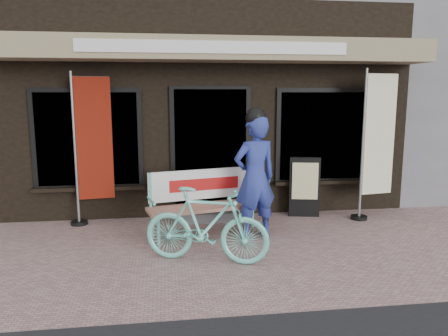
{
  "coord_description": "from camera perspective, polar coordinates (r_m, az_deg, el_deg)",
  "views": [
    {
      "loc": [
        -0.76,
        -5.28,
        2.09
      ],
      "look_at": [
        0.05,
        0.7,
        1.05
      ],
      "focal_mm": 35.0,
      "sensor_mm": 36.0,
      "label": 1
    }
  ],
  "objects": [
    {
      "name": "ground",
      "position": [
        5.73,
        0.43,
        -11.62
      ],
      "size": [
        70.0,
        70.0,
        0.0
      ],
      "primitive_type": "plane",
      "color": "#A88581",
      "rests_on": "ground"
    },
    {
      "name": "storefront",
      "position": [
        10.31,
        -3.62,
        14.79
      ],
      "size": [
        7.0,
        6.77,
        6.0
      ],
      "color": "black",
      "rests_on": "ground"
    },
    {
      "name": "bench",
      "position": [
        6.46,
        -2.26,
        -3.85
      ],
      "size": [
        1.84,
        0.84,
        0.97
      ],
      "rotation": [
        0.0,
        0.0,
        0.23
      ],
      "color": "#6FD9C5",
      "rests_on": "ground"
    },
    {
      "name": "person",
      "position": [
        6.25,
        4.07,
        -0.94
      ],
      "size": [
        0.74,
        0.59,
        1.89
      ],
      "rotation": [
        0.0,
        0.0,
        0.27
      ],
      "color": "navy",
      "rests_on": "ground"
    },
    {
      "name": "bicycle",
      "position": [
        5.44,
        -2.34,
        -7.48
      ],
      "size": [
        1.64,
        0.96,
        0.95
      ],
      "primitive_type": "imported",
      "rotation": [
        0.0,
        0.0,
        1.22
      ],
      "color": "#6FD9C5",
      "rests_on": "ground"
    },
    {
      "name": "nobori_red",
      "position": [
        7.2,
        -16.95,
        2.64
      ],
      "size": [
        0.72,
        0.3,
        2.42
      ],
      "rotation": [
        0.0,
        0.0,
        0.14
      ],
      "color": "gray",
      "rests_on": "ground"
    },
    {
      "name": "nobori_cream",
      "position": [
        7.61,
        19.24,
        3.11
      ],
      "size": [
        0.74,
        0.31,
        2.48
      ],
      "rotation": [
        0.0,
        0.0,
        0.16
      ],
      "color": "gray",
      "rests_on": "ground"
    },
    {
      "name": "menu_stand",
      "position": [
        7.54,
        10.47,
        -2.36
      ],
      "size": [
        0.52,
        0.21,
        1.02
      ],
      "rotation": [
        0.0,
        0.0,
        -0.2
      ],
      "color": "black",
      "rests_on": "ground"
    }
  ]
}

